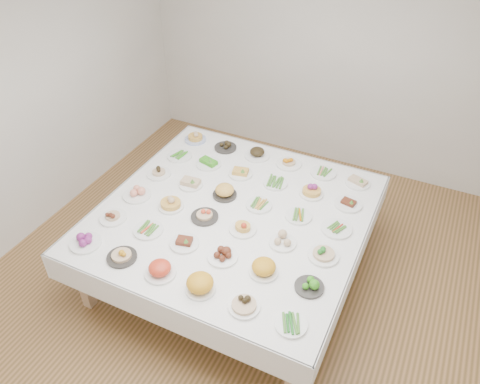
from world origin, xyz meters
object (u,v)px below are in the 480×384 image
at_px(dish_0, 85,240).
at_px(dish_18, 159,170).
at_px(dish_35, 358,180).
at_px(display_table, 233,217).

distance_m(dish_0, dish_18, 1.13).
relative_size(dish_18, dish_35, 0.99).
xyz_separation_m(dish_18, dish_35, (1.88, 0.74, -0.01)).
height_order(dish_0, dish_18, dish_18).
bearing_deg(dish_0, dish_18, 90.14).
xyz_separation_m(dish_0, dish_18, (-0.00, 1.13, 0.00)).
relative_size(display_table, dish_35, 9.82).
bearing_deg(dish_0, display_table, 44.65).
distance_m(display_table, dish_18, 0.97).
relative_size(display_table, dish_0, 9.02).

